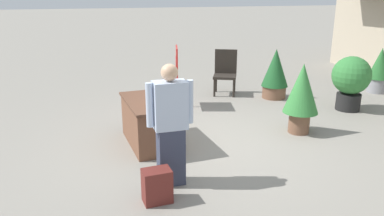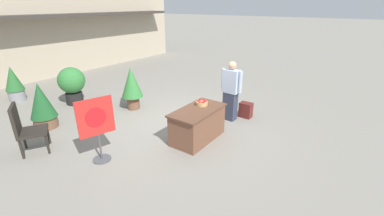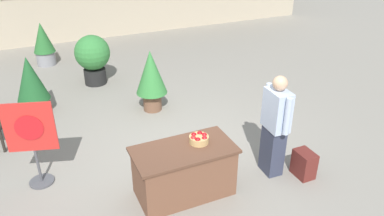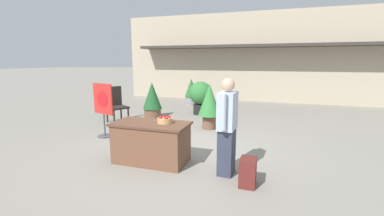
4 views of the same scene
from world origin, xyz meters
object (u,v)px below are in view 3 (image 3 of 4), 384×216
Objects in this scene: apple_basket at (199,139)px; backpack at (304,164)px; potted_plant_far_left at (151,76)px; person_visitor at (275,126)px; poster_board at (32,139)px; potted_plant_near_left at (43,43)px; potted_plant_far_right at (93,56)px; potted_plant_near_right at (31,84)px; display_table at (184,171)px.

backpack is at bearing -15.89° from apple_basket.
person_visitor is at bearing -69.95° from potted_plant_far_left.
poster_board is 5.22m from potted_plant_near_left.
apple_basket is 6.42m from potted_plant_near_left.
potted_plant_far_right is (-2.18, 4.87, 0.47)m from backpack.
backpack is at bearing -65.88° from potted_plant_far_right.
potted_plant_far_left is at bearing -66.65° from person_visitor.
person_visitor is 4.91m from potted_plant_far_right.
potted_plant_near_right reaches higher than backpack.
backpack is 5.31m from potted_plant_near_right.
potted_plant_far_right is 0.98× the size of potted_plant_near_right.
potted_plant_far_left reaches higher than potted_plant_far_right.
person_visitor reaches higher than potted_plant_near_right.
apple_basket is 0.23× the size of potted_plant_far_right.
potted_plant_far_left is (-1.39, 3.04, 0.53)m from backpack.
potted_plant_far_right reaches higher than apple_basket.
potted_plant_far_right is 1.70m from potted_plant_near_right.
potted_plant_far_left reaches higher than apple_basket.
potted_plant_far_left is at bearing -21.50° from potted_plant_near_right.
potted_plant_near_left is at bearing 117.70° from potted_plant_far_right.
person_visitor is (1.18, -0.15, 0.00)m from apple_basket.
apple_basket is at bearing 81.11° from poster_board.
potted_plant_near_left is (0.56, 5.19, -0.17)m from poster_board.
display_table is 1.87m from backpack.
potted_plant_near_right reaches higher than display_table.
backpack is 0.37× the size of potted_plant_near_left.
potted_plant_near_left is 0.90× the size of potted_plant_far_left.
apple_basket reaches higher than display_table.
backpack is 3.38m from potted_plant_far_left.
display_table is 1.11× the size of potted_plant_far_left.
potted_plant_far_right is (0.94, -1.79, 0.08)m from potted_plant_near_left.
potted_plant_far_right is at bearing 173.17° from poster_board.
potted_plant_near_left reaches higher than backpack.
potted_plant_far_right reaches higher than backpack.
display_table is 2.19m from poster_board.
apple_basket is 0.22× the size of potted_plant_far_left.
person_visitor is at bearing 142.39° from backpack.
display_table is 0.88× the size of person_visitor.
potted_plant_near_left is (-1.56, 6.22, -0.22)m from apple_basket.
potted_plant_far_left is at bearing -66.63° from potted_plant_far_right.
potted_plant_near_left is at bearing 80.60° from potted_plant_near_right.
potted_plant_far_left is 1.07× the size of potted_plant_near_right.
potted_plant_near_left is at bearing 115.55° from potted_plant_far_left.
apple_basket is 0.23× the size of potted_plant_near_right.
potted_plant_near_left is at bearing 104.06° from apple_basket.
backpack is at bearing 145.69° from person_visitor.
poster_board is at bearing 149.59° from display_table.
display_table is at bearing 76.63° from poster_board.
apple_basket is 1.74m from backpack.
backpack is 0.31× the size of poster_board.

